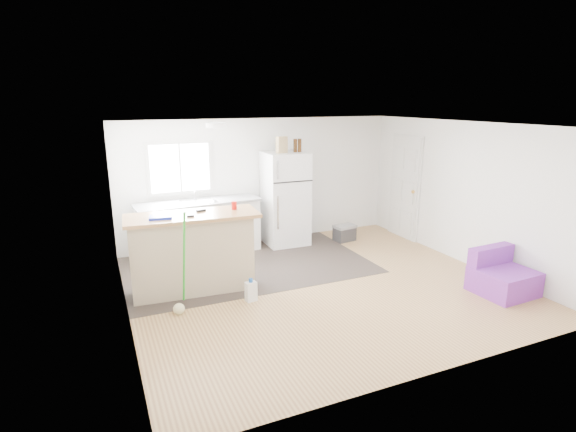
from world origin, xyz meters
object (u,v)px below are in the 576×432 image
Objects in this scene: purple_seat at (501,277)px; bottle_right at (300,145)px; refrigerator at (285,199)px; kitchen_cabinets at (199,227)px; cleaner_jug at (251,291)px; cooler at (344,233)px; cardboard_box at (282,145)px; mop at (180,296)px; bottle_left at (295,145)px; blue_tray at (161,217)px; peninsula at (192,252)px; red_cup at (234,205)px.

bottle_right reaches higher than purple_seat.
refrigerator is at bearing 168.22° from bottle_right.
kitchen_cabinets is 2.80× the size of purple_seat.
kitchen_cabinets is 2.30m from cleaner_jug.
purple_seat is 2.41× the size of cleaner_jug.
kitchen_cabinets is 4.89× the size of cooler.
cardboard_box is at bearing 119.24° from purple_seat.
mop is 5.56× the size of bottle_left.
blue_tray is at bearing 142.35° from cleaner_jug.
peninsula is at bearing -148.73° from bottle_right.
blue_tray is (-0.87, -1.62, 0.67)m from kitchen_cabinets.
purple_seat is 2.68× the size of blue_tray.
bottle_right is (0.27, -0.06, 1.02)m from refrigerator.
bottle_right is (1.95, -0.10, 1.40)m from kitchen_cabinets.
cleaner_jug reaches higher than cooler.
purple_seat reaches higher than cooler.
cardboard_box reaches higher than peninsula.
blue_tray is at bearing -151.67° from bottle_right.
kitchen_cabinets is 1.70m from red_cup.
cleaner_jug is at bearing -6.26° from mop.
mop is 4.63× the size of cardboard_box.
red_cup is at bearing -133.89° from refrigerator.
cleaner_jug is at bearing -153.58° from cooler.
cooler is at bearing 23.58° from red_cup.
purple_seat is at bearing -58.25° from cardboard_box.
mop reaches higher than blue_tray.
peninsula is 2.84m from cardboard_box.
cleaner_jug is 3.29m from bottle_right.
refrigerator is at bearing 31.70° from blue_tray.
bottle_left is at bearing 45.79° from cleaner_jug.
cleaner_jug is at bearing -129.02° from bottle_right.
kitchen_cabinets reaches higher than cleaner_jug.
refrigerator is 5.33× the size of cleaner_jug.
kitchen_cabinets is at bearing 175.84° from cardboard_box.
red_cup is at bearing 5.09° from blue_tray.
cardboard_box is (2.04, 1.45, 1.35)m from peninsula.
red_cup is (-2.61, -1.14, 1.05)m from cooler.
mop reaches higher than red_cup.
peninsula is 1.39× the size of mop.
blue_tray is 1.00× the size of cardboard_box.
bottle_left is (2.32, 1.46, 1.32)m from peninsula.
cleaner_jug is at bearing -122.74° from cardboard_box.
peninsula reaches higher than purple_seat.
refrigerator is at bearing 34.09° from cardboard_box.
red_cup is (0.98, 0.69, 0.99)m from mop.
bottle_left is (-0.96, 0.29, 1.74)m from cooler.
kitchen_cabinets is at bearing 163.00° from cooler.
bottle_right reaches higher than cleaner_jug.
bottle_right is at bearing 28.33° from blue_tray.
mop reaches higher than cleaner_jug.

